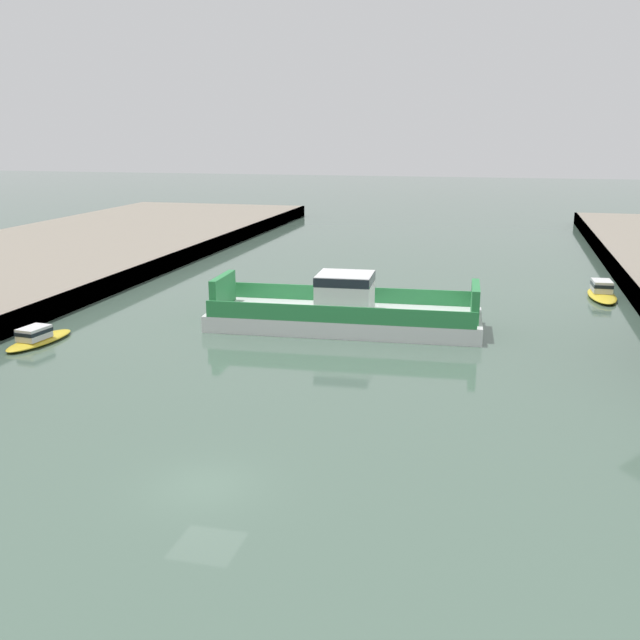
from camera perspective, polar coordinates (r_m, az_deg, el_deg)
name	(u,v)px	position (r m, az deg, el deg)	size (l,w,h in m)	color
ground_plane	(205,486)	(28.91, -8.86, -12.56)	(400.00, 400.00, 0.00)	#4C6656
chain_ferry	(345,311)	(50.24, 1.93, 0.67)	(18.59, 7.29, 3.74)	silver
moored_boat_near_right	(37,337)	(49.75, -20.97, -1.26)	(2.44, 5.72, 1.16)	yellow
moored_boat_mid_left	(602,292)	(63.53, 20.92, 2.06)	(2.32, 6.24, 1.39)	yellow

